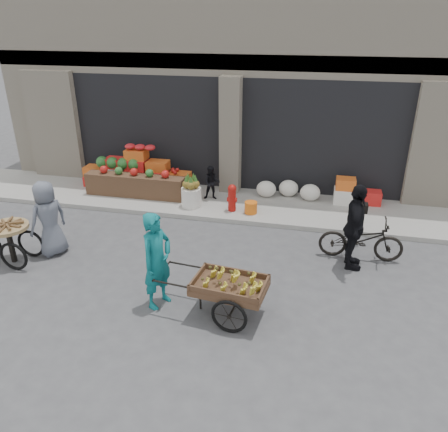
% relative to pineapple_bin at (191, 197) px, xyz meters
% --- Properties ---
extents(ground, '(80.00, 80.00, 0.00)m').
position_rel_pineapple_bin_xyz_m(ground, '(0.75, -3.60, -0.37)').
color(ground, '#424244').
rests_on(ground, ground).
extents(sidewalk, '(18.00, 2.20, 0.12)m').
position_rel_pineapple_bin_xyz_m(sidewalk, '(0.75, 0.50, -0.31)').
color(sidewalk, gray).
rests_on(sidewalk, ground).
extents(building, '(14.00, 6.45, 7.00)m').
position_rel_pineapple_bin_xyz_m(building, '(0.75, 4.43, 3.00)').
color(building, beige).
rests_on(building, ground).
extents(fruit_display, '(3.10, 1.12, 1.24)m').
position_rel_pineapple_bin_xyz_m(fruit_display, '(-1.73, 0.78, 0.30)').
color(fruit_display, red).
rests_on(fruit_display, sidewalk).
extents(pineapple_bin, '(0.52, 0.52, 0.50)m').
position_rel_pineapple_bin_xyz_m(pineapple_bin, '(0.00, 0.00, 0.00)').
color(pineapple_bin, silver).
rests_on(pineapple_bin, sidewalk).
extents(fire_hydrant, '(0.22, 0.22, 0.71)m').
position_rel_pineapple_bin_xyz_m(fire_hydrant, '(1.10, -0.05, 0.13)').
color(fire_hydrant, '#A5140F').
rests_on(fire_hydrant, sidewalk).
extents(orange_bucket, '(0.32, 0.32, 0.30)m').
position_rel_pineapple_bin_xyz_m(orange_bucket, '(1.60, -0.10, -0.10)').
color(orange_bucket, orange).
rests_on(orange_bucket, sidewalk).
extents(right_bay_goods, '(3.35, 0.60, 0.70)m').
position_rel_pineapple_bin_xyz_m(right_bay_goods, '(3.36, 1.10, 0.04)').
color(right_bay_goods, silver).
rests_on(right_bay_goods, sidewalk).
extents(seated_person, '(0.51, 0.43, 0.93)m').
position_rel_pineapple_bin_xyz_m(seated_person, '(0.40, 0.60, 0.21)').
color(seated_person, black).
rests_on(seated_person, sidewalk).
extents(banana_cart, '(2.15, 1.06, 0.86)m').
position_rel_pineapple_bin_xyz_m(banana_cart, '(1.87, -4.15, 0.26)').
color(banana_cart, '#543525').
rests_on(banana_cart, ground).
extents(vendor_woman, '(0.63, 0.75, 1.76)m').
position_rel_pineapple_bin_xyz_m(vendor_woman, '(0.63, -4.10, 0.51)').
color(vendor_woman, '#0E676C').
rests_on(vendor_woman, ground).
extents(tricycle_cart, '(1.42, 0.84, 0.95)m').
position_rel_pineapple_bin_xyz_m(tricycle_cart, '(-2.88, -3.39, 0.20)').
color(tricycle_cart, '#9E7F51').
rests_on(tricycle_cart, ground).
extents(vendor_grey, '(0.83, 0.95, 1.65)m').
position_rel_pineapple_bin_xyz_m(vendor_grey, '(-2.25, -2.88, 0.45)').
color(vendor_grey, slate).
rests_on(vendor_grey, ground).
extents(bicycle, '(1.72, 0.61, 0.90)m').
position_rel_pineapple_bin_xyz_m(bicycle, '(4.19, -1.64, 0.08)').
color(bicycle, black).
rests_on(bicycle, ground).
extents(cyclist, '(0.44, 1.05, 1.78)m').
position_rel_pineapple_bin_xyz_m(cyclist, '(3.99, -2.04, 0.52)').
color(cyclist, black).
rests_on(cyclist, ground).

